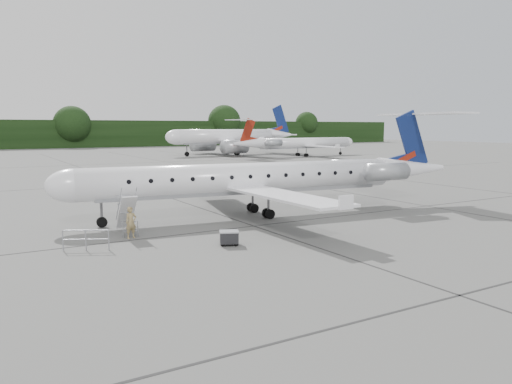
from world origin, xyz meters
TOP-DOWN VIEW (x-y plane):
  - ground at (0.00, 0.00)m, footprint 320.00×320.00m
  - treeline at (0.00, 130.00)m, footprint 260.00×4.00m
  - main_regional_jet at (-2.84, 6.88)m, footprint 30.20×23.32m
  - airstair at (-11.38, 5.57)m, footprint 1.13×2.57m
  - passenger at (-11.55, 4.19)m, footprint 0.69×0.51m
  - safety_railing at (-14.25, 2.64)m, footprint 1.99×1.08m
  - baggage_cart at (-7.72, 0.07)m, footprint 1.14×1.05m
  - bg_narrowbody at (30.18, 74.64)m, footprint 33.09×25.64m
  - bg_regional_right at (42.12, 61.61)m, footprint 30.02×22.43m

SIDE VIEW (x-z plane):
  - ground at x=0.00m, z-range 0.00..0.00m
  - baggage_cart at x=-7.72m, z-range 0.00..0.80m
  - safety_railing at x=-14.25m, z-range 0.00..1.00m
  - passenger at x=-11.55m, z-range 0.00..1.73m
  - airstair at x=-11.38m, z-range 0.00..2.25m
  - main_regional_jet at x=-2.84m, z-range 0.00..7.19m
  - bg_regional_right at x=42.12m, z-range 0.00..7.57m
  - treeline at x=0.00m, z-range 0.00..8.00m
  - bg_narrowbody at x=30.18m, z-range 0.00..10.99m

